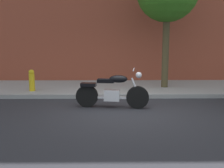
% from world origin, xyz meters
% --- Properties ---
extents(ground_plane, '(60.00, 60.00, 0.00)m').
position_xyz_m(ground_plane, '(0.00, 0.00, 0.00)').
color(ground_plane, '#28282D').
extents(sidewalk, '(23.87, 3.23, 0.14)m').
position_xyz_m(sidewalk, '(0.00, 3.23, 0.07)').
color(sidewalk, '#949494').
rests_on(sidewalk, ground).
extents(motorcycle, '(2.11, 0.71, 1.14)m').
position_xyz_m(motorcycle, '(-0.39, 0.43, 0.47)').
color(motorcycle, black).
rests_on(motorcycle, ground).
extents(fire_hydrant, '(0.20, 0.20, 0.91)m').
position_xyz_m(fire_hydrant, '(-3.22, 2.32, 0.46)').
color(fire_hydrant, gold).
rests_on(fire_hydrant, ground).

